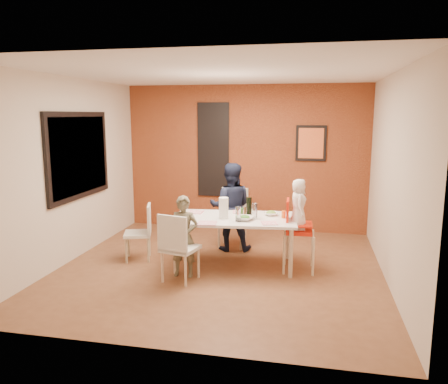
% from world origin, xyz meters
% --- Properties ---
extents(ground, '(4.50, 4.50, 0.00)m').
position_xyz_m(ground, '(0.00, 0.00, 0.00)').
color(ground, brown).
rests_on(ground, ground).
extents(ceiling, '(4.50, 4.50, 0.02)m').
position_xyz_m(ceiling, '(0.00, 0.00, 2.70)').
color(ceiling, white).
rests_on(ceiling, wall_back).
extents(wall_back, '(4.50, 0.02, 2.70)m').
position_xyz_m(wall_back, '(0.00, 2.25, 1.35)').
color(wall_back, beige).
rests_on(wall_back, ground).
extents(wall_front, '(4.50, 0.02, 2.70)m').
position_xyz_m(wall_front, '(0.00, -2.25, 1.35)').
color(wall_front, beige).
rests_on(wall_front, ground).
extents(wall_left, '(0.02, 4.50, 2.70)m').
position_xyz_m(wall_left, '(-2.25, 0.00, 1.35)').
color(wall_left, beige).
rests_on(wall_left, ground).
extents(wall_right, '(0.02, 4.50, 2.70)m').
position_xyz_m(wall_right, '(2.25, 0.00, 1.35)').
color(wall_right, beige).
rests_on(wall_right, ground).
extents(brick_accent_wall, '(4.50, 0.02, 2.70)m').
position_xyz_m(brick_accent_wall, '(0.00, 2.23, 1.35)').
color(brick_accent_wall, maroon).
rests_on(brick_accent_wall, ground).
extents(picture_window_frame, '(0.05, 1.70, 1.30)m').
position_xyz_m(picture_window_frame, '(-2.22, 0.20, 1.55)').
color(picture_window_frame, black).
rests_on(picture_window_frame, wall_left).
extents(picture_window_pane, '(0.02, 1.55, 1.15)m').
position_xyz_m(picture_window_pane, '(-2.21, 0.20, 1.55)').
color(picture_window_pane, black).
rests_on(picture_window_pane, wall_left).
extents(glassblock_strip, '(0.55, 0.03, 1.70)m').
position_xyz_m(glassblock_strip, '(-0.60, 2.21, 1.50)').
color(glassblock_strip, silver).
rests_on(glassblock_strip, wall_back).
extents(glassblock_surround, '(0.60, 0.03, 1.76)m').
position_xyz_m(glassblock_surround, '(-0.60, 2.21, 1.50)').
color(glassblock_surround, black).
rests_on(glassblock_surround, wall_back).
extents(art_print_frame, '(0.54, 0.03, 0.64)m').
position_xyz_m(art_print_frame, '(1.20, 2.21, 1.65)').
color(art_print_frame, black).
rests_on(art_print_frame, wall_back).
extents(art_print_canvas, '(0.44, 0.01, 0.54)m').
position_xyz_m(art_print_canvas, '(1.20, 2.19, 1.65)').
color(art_print_canvas, orange).
rests_on(art_print_canvas, wall_back).
extents(dining_table, '(1.80, 1.12, 0.72)m').
position_xyz_m(dining_table, '(0.19, 0.15, 0.65)').
color(dining_table, white).
rests_on(dining_table, ground).
extents(chair_near, '(0.51, 0.51, 0.91)m').
position_xyz_m(chair_near, '(-0.43, -0.62, 0.51)').
color(chair_near, silver).
rests_on(chair_near, ground).
extents(chair_far, '(0.46, 0.46, 0.95)m').
position_xyz_m(chair_far, '(-0.01, 1.14, 0.53)').
color(chair_far, beige).
rests_on(chair_far, ground).
extents(chair_left, '(0.49, 0.49, 0.84)m').
position_xyz_m(chair_left, '(-1.21, 0.15, 0.47)').
color(chair_left, silver).
rests_on(chair_left, ground).
extents(high_chair, '(0.44, 0.44, 1.01)m').
position_xyz_m(high_chair, '(1.05, 0.15, 0.60)').
color(high_chair, red).
rests_on(high_chair, ground).
extents(child_near, '(0.41, 0.27, 1.10)m').
position_xyz_m(child_near, '(-0.41, -0.38, 0.55)').
color(child_near, brown).
rests_on(child_near, ground).
extents(child_far, '(0.75, 0.62, 1.41)m').
position_xyz_m(child_far, '(-0.02, 0.90, 0.70)').
color(child_far, black).
rests_on(child_far, ground).
extents(toddler, '(0.27, 0.37, 0.70)m').
position_xyz_m(toddler, '(1.08, 0.15, 0.94)').
color(toddler, white).
rests_on(toddler, high_chair).
extents(plate_near_left, '(0.27, 0.27, 0.01)m').
position_xyz_m(plate_near_left, '(-0.11, -0.28, 0.72)').
color(plate_near_left, silver).
rests_on(plate_near_left, dining_table).
extents(plate_far_mid, '(0.24, 0.24, 0.01)m').
position_xyz_m(plate_far_mid, '(0.20, 0.50, 0.72)').
color(plate_far_mid, white).
rests_on(plate_far_mid, dining_table).
extents(plate_near_right, '(0.25, 0.25, 0.01)m').
position_xyz_m(plate_near_right, '(0.71, -0.10, 0.72)').
color(plate_near_right, white).
rests_on(plate_near_right, dining_table).
extents(plate_far_left, '(0.23, 0.23, 0.01)m').
position_xyz_m(plate_far_left, '(-0.45, 0.34, 0.72)').
color(plate_far_left, white).
rests_on(plate_far_left, dining_table).
extents(salad_bowl_a, '(0.29, 0.29, 0.06)m').
position_xyz_m(salad_bowl_a, '(0.35, 0.01, 0.74)').
color(salad_bowl_a, white).
rests_on(salad_bowl_a, dining_table).
extents(salad_bowl_b, '(0.26, 0.26, 0.05)m').
position_xyz_m(salad_bowl_b, '(0.68, 0.38, 0.74)').
color(salad_bowl_b, white).
rests_on(salad_bowl_b, dining_table).
extents(wine_bottle, '(0.08, 0.08, 0.29)m').
position_xyz_m(wine_bottle, '(0.38, 0.20, 0.86)').
color(wine_bottle, black).
rests_on(wine_bottle, dining_table).
extents(wine_glass_a, '(0.07, 0.07, 0.21)m').
position_xyz_m(wine_glass_a, '(0.28, -0.08, 0.82)').
color(wine_glass_a, silver).
rests_on(wine_glass_a, dining_table).
extents(wine_glass_b, '(0.08, 0.08, 0.22)m').
position_xyz_m(wine_glass_b, '(0.47, 0.12, 0.83)').
color(wine_glass_b, silver).
rests_on(wine_glass_b, dining_table).
extents(paper_towel_roll, '(0.13, 0.13, 0.30)m').
position_xyz_m(paper_towel_roll, '(0.04, 0.07, 0.86)').
color(paper_towel_roll, white).
rests_on(paper_towel_roll, dining_table).
extents(condiment_red, '(0.03, 0.03, 0.13)m').
position_xyz_m(condiment_red, '(0.26, 0.13, 0.78)').
color(condiment_red, red).
rests_on(condiment_red, dining_table).
extents(condiment_green, '(0.03, 0.03, 0.13)m').
position_xyz_m(condiment_green, '(0.29, 0.18, 0.78)').
color(condiment_green, '#357828').
rests_on(condiment_green, dining_table).
extents(condiment_brown, '(0.03, 0.03, 0.14)m').
position_xyz_m(condiment_brown, '(0.32, 0.26, 0.78)').
color(condiment_brown, brown).
rests_on(condiment_brown, dining_table).
extents(sippy_cup, '(0.06, 0.06, 0.10)m').
position_xyz_m(sippy_cup, '(0.87, 0.25, 0.77)').
color(sippy_cup, orange).
rests_on(sippy_cup, dining_table).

